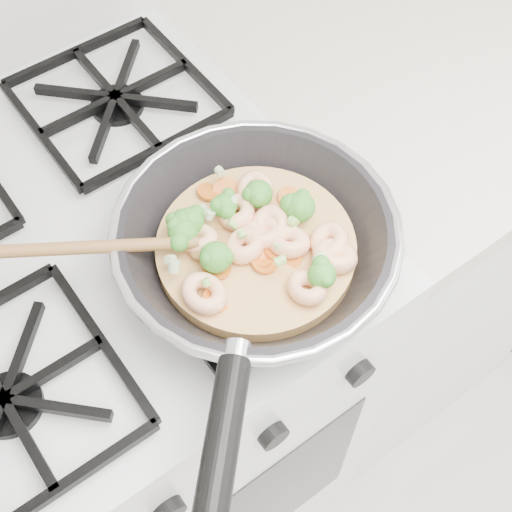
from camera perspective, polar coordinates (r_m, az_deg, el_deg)
stove at (r=1.24m, az=-10.30°, el=-10.06°), size 0.60×0.60×0.92m
counter_right at (r=1.53m, az=16.31°, el=6.57°), size 1.00×0.60×0.90m
skillet at (r=0.75m, az=-0.17°, el=0.89°), size 0.43×0.40×0.09m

